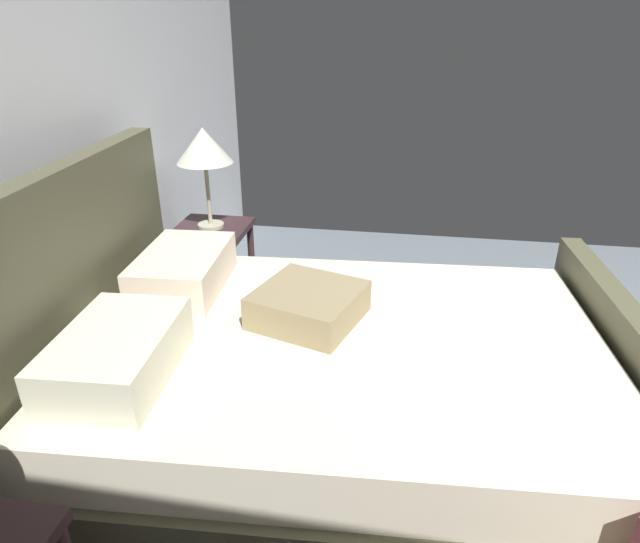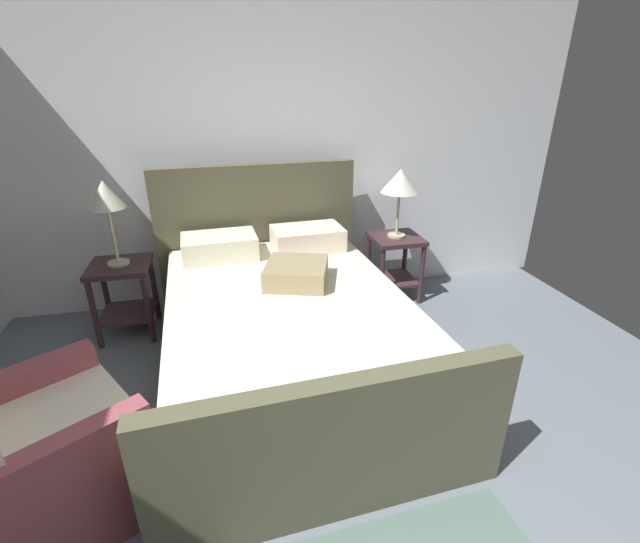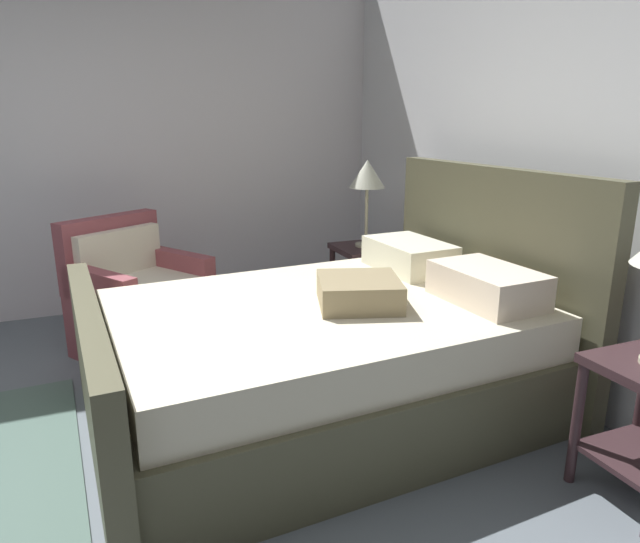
# 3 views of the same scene
# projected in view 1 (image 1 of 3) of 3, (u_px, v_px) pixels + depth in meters

# --- Properties ---
(wall_back) EXTENTS (5.12, 0.12, 2.86)m
(wall_back) POSITION_uv_depth(u_px,v_px,m) (36.00, 109.00, 2.30)
(wall_back) COLOR silver
(wall_back) RESTS_ON ground
(bed) EXTENTS (1.81, 2.40, 1.27)m
(bed) POSITION_uv_depth(u_px,v_px,m) (328.00, 388.00, 2.30)
(bed) COLOR brown
(bed) RESTS_ON ground
(nightstand_right) EXTENTS (0.44, 0.44, 0.60)m
(nightstand_right) POSITION_uv_depth(u_px,v_px,m) (214.00, 256.00, 3.45)
(nightstand_right) COLOR #392528
(nightstand_right) RESTS_ON ground
(table_lamp_right) EXTENTS (0.33, 0.33, 0.61)m
(table_lamp_right) POSITION_uv_depth(u_px,v_px,m) (204.00, 148.00, 3.16)
(table_lamp_right) COLOR #B7B293
(table_lamp_right) RESTS_ON nightstand_right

